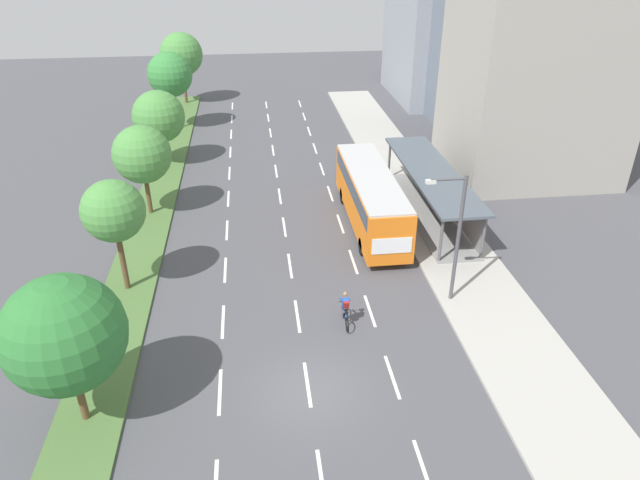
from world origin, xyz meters
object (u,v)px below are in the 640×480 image
at_px(median_tree_nearest, 64,335).
at_px(median_tree_third, 142,155).
at_px(cyclist, 345,310).
at_px(bus_shelter, 435,188).
at_px(streetlight, 455,231).
at_px(bus, 371,194).
at_px(median_tree_fourth, 159,117).
at_px(median_tree_farthest, 181,54).
at_px(median_tree_fifth, 170,75).
at_px(median_tree_second, 113,211).

height_order(median_tree_nearest, median_tree_third, median_tree_nearest).
bearing_deg(cyclist, bus_shelter, 55.47).
relative_size(median_tree_third, streetlight, 0.88).
bearing_deg(bus, median_tree_fourth, 138.71).
distance_m(median_tree_farthest, streetlight, 41.33).
distance_m(median_tree_fourth, median_tree_fifth, 8.89).
relative_size(cyclist, median_tree_fifth, 0.27).
xyz_separation_m(bus_shelter, cyclist, (-7.39, -10.74, -1.08)).
height_order(median_tree_nearest, median_tree_second, median_tree_nearest).
height_order(cyclist, median_tree_second, median_tree_second).
xyz_separation_m(median_tree_fifth, streetlight, (15.87, -29.41, -1.04)).
bearing_deg(median_tree_farthest, cyclist, -75.23).
height_order(median_tree_nearest, median_tree_fifth, median_tree_fifth).
bearing_deg(median_tree_fifth, median_tree_second, -89.79).
bearing_deg(bus, median_tree_second, -157.76).
xyz_separation_m(median_tree_third, median_tree_fifth, (-0.07, 17.63, 0.91)).
xyz_separation_m(cyclist, median_tree_third, (-10.53, 13.01, 3.23)).
bearing_deg(bus, cyclist, -107.64).
bearing_deg(median_tree_second, median_tree_farthest, 89.84).
bearing_deg(bus_shelter, median_tree_third, 172.75).
height_order(bus_shelter, median_tree_second, median_tree_second).
bearing_deg(bus, median_tree_fifth, 123.27).
height_order(median_tree_third, streetlight, streetlight).
distance_m(bus, cyclist, 10.32).
distance_m(bus_shelter, streetlight, 9.94).
xyz_separation_m(cyclist, median_tree_fourth, (-10.64, 21.83, 3.00)).
relative_size(median_tree_second, median_tree_fifth, 0.86).
bearing_deg(median_tree_farthest, median_tree_third, -90.26).
bearing_deg(median_tree_second, streetlight, -10.61).
xyz_separation_m(cyclist, median_tree_nearest, (-10.54, -4.62, 3.20)).
xyz_separation_m(median_tree_second, median_tree_third, (-0.02, 8.82, -0.40)).
bearing_deg(median_tree_third, bus_shelter, -7.25).
relative_size(cyclist, median_tree_third, 0.32).
relative_size(median_tree_nearest, streetlight, 0.92).
height_order(median_tree_second, median_tree_third, median_tree_second).
bearing_deg(median_tree_farthest, median_tree_fifth, -91.26).
height_order(median_tree_farthest, streetlight, median_tree_farthest).
distance_m(cyclist, median_tree_fourth, 24.47).
distance_m(median_tree_third, median_tree_fifth, 17.66).
height_order(median_tree_nearest, median_tree_farthest, median_tree_farthest).
distance_m(cyclist, median_tree_third, 17.05).
bearing_deg(cyclist, median_tree_fourth, 115.98).
bearing_deg(median_tree_second, median_tree_fourth, 90.44).
distance_m(median_tree_second, median_tree_fourth, 17.65).
xyz_separation_m(bus_shelter, median_tree_second, (-17.89, -6.54, 2.56)).
height_order(bus_shelter, median_tree_farthest, median_tree_farthest).
relative_size(median_tree_nearest, median_tree_fourth, 1.07).
height_order(cyclist, median_tree_third, median_tree_third).
height_order(bus_shelter, median_tree_third, median_tree_third).
relative_size(median_tree_nearest, median_tree_fifth, 0.89).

